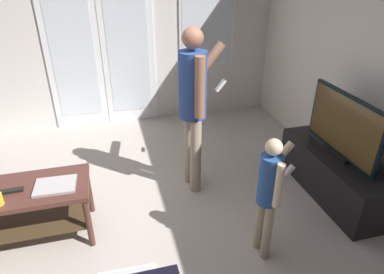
{
  "coord_description": "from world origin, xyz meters",
  "views": [
    {
      "loc": [
        0.15,
        -2.24,
        2.15
      ],
      "look_at": [
        0.8,
        0.21,
        0.79
      ],
      "focal_mm": 31.56,
      "sensor_mm": 36.0,
      "label": 1
    }
  ],
  "objects_px": {
    "tv_stand": "(333,174)",
    "flat_screen_tv": "(344,126)",
    "coffee_table": "(22,203)",
    "tv_remote_black": "(11,191)",
    "person_adult": "(194,99)",
    "person_child": "(269,189)",
    "laptop_closed": "(55,186)"
  },
  "relations": [
    {
      "from": "tv_stand",
      "to": "flat_screen_tv",
      "type": "distance_m",
      "value": 0.54
    },
    {
      "from": "coffee_table",
      "to": "tv_stand",
      "type": "bearing_deg",
      "value": -2.27
    },
    {
      "from": "coffee_table",
      "to": "tv_remote_black",
      "type": "bearing_deg",
      "value": -150.14
    },
    {
      "from": "person_adult",
      "to": "tv_remote_black",
      "type": "height_order",
      "value": "person_adult"
    },
    {
      "from": "person_child",
      "to": "tv_remote_black",
      "type": "xyz_separation_m",
      "value": [
        -1.9,
        0.63,
        -0.11
      ]
    },
    {
      "from": "tv_stand",
      "to": "person_child",
      "type": "height_order",
      "value": "person_child"
    },
    {
      "from": "coffee_table",
      "to": "laptop_closed",
      "type": "bearing_deg",
      "value": -8.43
    },
    {
      "from": "coffee_table",
      "to": "flat_screen_tv",
      "type": "height_order",
      "value": "flat_screen_tv"
    },
    {
      "from": "tv_stand",
      "to": "person_adult",
      "type": "height_order",
      "value": "person_adult"
    },
    {
      "from": "tv_stand",
      "to": "tv_remote_black",
      "type": "xyz_separation_m",
      "value": [
        -2.91,
        0.09,
        0.3
      ]
    },
    {
      "from": "flat_screen_tv",
      "to": "person_adult",
      "type": "distance_m",
      "value": 1.42
    },
    {
      "from": "coffee_table",
      "to": "person_child",
      "type": "bearing_deg",
      "value": -19.42
    },
    {
      "from": "coffee_table",
      "to": "tv_stand",
      "type": "height_order",
      "value": "coffee_table"
    },
    {
      "from": "person_adult",
      "to": "tv_remote_black",
      "type": "xyz_separation_m",
      "value": [
        -1.6,
        -0.41,
        -0.45
      ]
    },
    {
      "from": "tv_stand",
      "to": "laptop_closed",
      "type": "xyz_separation_m",
      "value": [
        -2.58,
        0.07,
        0.3
      ]
    },
    {
      "from": "person_child",
      "to": "coffee_table",
      "type": "bearing_deg",
      "value": 160.58
    },
    {
      "from": "tv_stand",
      "to": "person_adult",
      "type": "relative_size",
      "value": 0.81
    },
    {
      "from": "laptop_closed",
      "to": "tv_remote_black",
      "type": "height_order",
      "value": "same"
    },
    {
      "from": "flat_screen_tv",
      "to": "tv_remote_black",
      "type": "distance_m",
      "value": 2.92
    },
    {
      "from": "flat_screen_tv",
      "to": "tv_remote_black",
      "type": "xyz_separation_m",
      "value": [
        -2.91,
        0.09,
        -0.24
      ]
    },
    {
      "from": "tv_stand",
      "to": "tv_remote_black",
      "type": "height_order",
      "value": "tv_remote_black"
    },
    {
      "from": "person_adult",
      "to": "person_child",
      "type": "distance_m",
      "value": 1.13
    },
    {
      "from": "tv_stand",
      "to": "laptop_closed",
      "type": "bearing_deg",
      "value": 178.42
    },
    {
      "from": "flat_screen_tv",
      "to": "person_child",
      "type": "height_order",
      "value": "flat_screen_tv"
    },
    {
      "from": "tv_stand",
      "to": "flat_screen_tv",
      "type": "bearing_deg",
      "value": 114.43
    },
    {
      "from": "person_child",
      "to": "laptop_closed",
      "type": "xyz_separation_m",
      "value": [
        -1.57,
        0.61,
        -0.11
      ]
    },
    {
      "from": "tv_stand",
      "to": "laptop_closed",
      "type": "height_order",
      "value": "laptop_closed"
    },
    {
      "from": "coffee_table",
      "to": "person_child",
      "type": "relative_size",
      "value": 1.03
    },
    {
      "from": "person_adult",
      "to": "person_child",
      "type": "xyz_separation_m",
      "value": [
        0.3,
        -1.04,
        -0.35
      ]
    },
    {
      "from": "laptop_closed",
      "to": "person_adult",
      "type": "bearing_deg",
      "value": 20.9
    },
    {
      "from": "coffee_table",
      "to": "flat_screen_tv",
      "type": "distance_m",
      "value": 2.9
    },
    {
      "from": "flat_screen_tv",
      "to": "person_child",
      "type": "bearing_deg",
      "value": -151.7
    }
  ]
}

